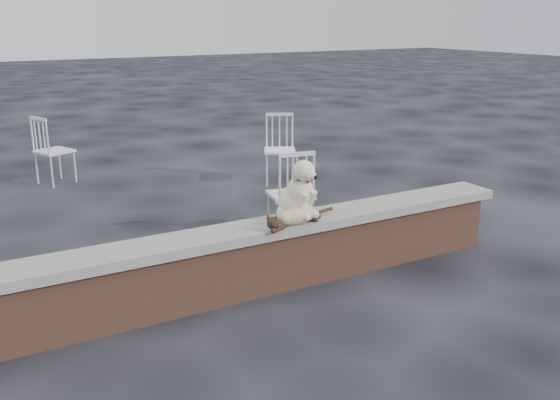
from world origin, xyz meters
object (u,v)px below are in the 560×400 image
dog (295,188)px  chair_c (290,193)px  chair_e (54,150)px  cat (296,215)px  chair_d (280,149)px

dog → chair_c: size_ratio=0.56×
chair_e → cat: bearing=170.5°
chair_c → chair_d: size_ratio=1.00×
cat → chair_c: size_ratio=0.97×
chair_d → chair_c: bearing=-88.3°
cat → chair_d: bearing=52.3°
chair_c → chair_d: 2.18m
chair_e → chair_d: (2.71, -1.48, 0.00)m
dog → chair_d: (1.52, 2.95, -0.38)m
dog → chair_c: 1.19m
dog → chair_c: dog is taller
dog → chair_c: (0.54, 0.99, -0.38)m
dog → chair_d: size_ratio=0.56×
chair_e → dog: bearing=171.9°
cat → chair_d: (1.60, 3.10, -0.19)m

